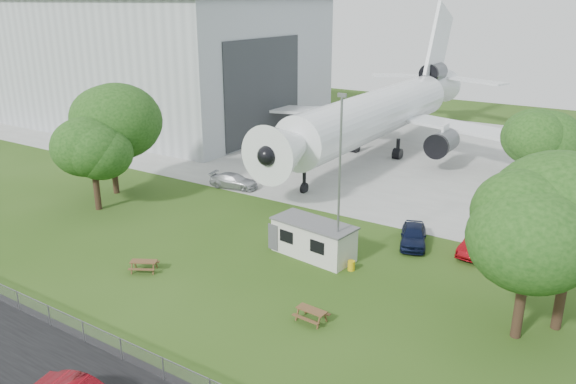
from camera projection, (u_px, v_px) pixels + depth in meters
The scene contains 18 objects.
ground at pixel (190, 271), 38.77m from camera, with size 160.00×160.00×0.00m, color #3F5E21.
asphalt_strip at pixel (15, 369), 28.45m from camera, with size 120.00×8.00×0.02m, color black.
concrete_apron at pixel (401, 152), 68.93m from camera, with size 120.00×46.00×0.03m, color #B7B7B2.
hangar at pixel (160, 59), 83.82m from camera, with size 43.00×31.00×18.55m.
airliner at pixel (381, 111), 66.55m from camera, with size 46.36×47.73×17.69m.
site_cabin at pixel (314, 239), 40.63m from camera, with size 6.90×3.47×2.62m.
picnic_west at pixel (145, 271), 38.73m from camera, with size 1.80×1.50×0.76m, color brown, non-canonical shape.
picnic_east at pixel (311, 321), 32.70m from camera, with size 1.80×1.50×0.76m, color brown, non-canonical shape.
fence at pixel (73, 336), 31.23m from camera, with size 58.00×0.04×1.30m, color gray.
lamp_mast at pixel (339, 185), 37.53m from camera, with size 0.16×0.16×12.00m, color slate.
tree_west_big at pixel (110, 125), 52.23m from camera, with size 8.36×8.36×10.92m.
tree_west_small at pixel (93, 155), 48.55m from camera, with size 6.84×6.84×8.45m.
tree_east_front at pixel (532, 227), 29.07m from camera, with size 6.68×6.68×9.93m.
tree_east_back at pixel (576, 213), 29.73m from camera, with size 8.66×8.66×11.38m.
tree_far_apron at pixel (543, 140), 53.04m from camera, with size 6.80×6.80×8.60m.
car_ne_hatch at pixel (413, 235), 42.58m from camera, with size 1.88×4.67×1.59m, color black.
car_ne_sedan at pixel (479, 243), 41.15m from camera, with size 1.69×4.83×1.59m, color maroon.
car_apron_van at pixel (234, 181), 55.63m from camera, with size 2.00×4.91×1.43m, color #BABCC2.
Camera 1 is at (24.70, -25.59, 17.73)m, focal length 35.00 mm.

